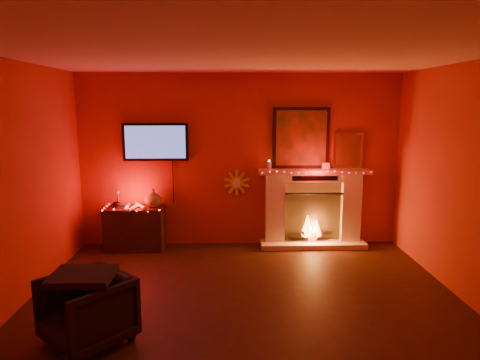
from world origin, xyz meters
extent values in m
plane|color=black|center=(0.00, 0.00, 0.00)|extent=(5.00, 5.00, 0.00)
plane|color=beige|center=(0.00, 0.00, 2.70)|extent=(5.00, 5.00, 0.00)
plane|color=#A32B1A|center=(0.00, 2.50, 1.35)|extent=(5.00, 0.00, 5.00)
plane|color=#A32B1A|center=(0.00, -2.50, 1.35)|extent=(5.00, 0.00, 5.00)
cube|color=beige|center=(1.15, 2.30, 0.04)|extent=(1.65, 0.40, 0.08)
cube|color=beige|center=(0.55, 2.39, 0.55)|extent=(0.30, 0.22, 0.95)
cube|color=beige|center=(1.75, 2.39, 0.55)|extent=(0.30, 0.22, 0.95)
cube|color=beige|center=(1.15, 2.39, 1.10)|extent=(1.50, 0.22, 0.14)
cube|color=beige|center=(1.15, 2.33, 1.20)|extent=(1.72, 0.34, 0.06)
cube|color=#876C4F|center=(1.15, 2.45, 0.55)|extent=(0.90, 0.10, 0.95)
cube|color=black|center=(1.15, 2.27, 0.47)|extent=(0.90, 0.02, 0.78)
cylinder|color=black|center=(1.05, 2.36, 0.14)|extent=(0.55, 0.09, 0.09)
cylinder|color=black|center=(1.23, 2.38, 0.20)|extent=(0.51, 0.18, 0.08)
cone|color=orange|center=(1.07, 2.36, 0.33)|extent=(0.20, 0.20, 0.34)
cone|color=orange|center=(1.22, 2.37, 0.29)|extent=(0.16, 0.16, 0.26)
sphere|color=#FF3F07|center=(1.15, 2.36, 0.16)|extent=(0.18, 0.18, 0.18)
cube|color=black|center=(0.95, 2.46, 1.71)|extent=(0.88, 0.05, 0.95)
cube|color=#C14E19|center=(0.95, 2.44, 1.71)|extent=(0.78, 0.01, 0.85)
cube|color=gold|center=(1.70, 2.47, 1.51)|extent=(0.46, 0.04, 0.56)
cube|color=#A76926|center=(1.70, 2.45, 1.51)|extent=(0.38, 0.01, 0.48)
cylinder|color=beige|center=(0.45, 2.38, 1.29)|extent=(0.07, 0.07, 0.12)
cube|color=silver|center=(1.33, 2.36, 1.28)|extent=(0.12, 0.01, 0.10)
cube|color=black|center=(-1.30, 2.46, 1.65)|extent=(1.00, 0.06, 0.58)
cube|color=#4355AD|center=(-1.30, 2.42, 1.65)|extent=(0.92, 0.01, 0.50)
cylinder|color=black|center=(-1.05, 2.47, 1.03)|extent=(0.02, 0.02, 0.66)
cylinder|color=gold|center=(-0.05, 2.48, 1.00)|extent=(0.20, 0.03, 0.20)
cylinder|color=silver|center=(-0.05, 2.46, 1.00)|extent=(0.13, 0.01, 0.13)
cube|color=black|center=(-1.63, 2.26, 0.33)|extent=(0.88, 0.44, 0.67)
imported|color=brown|center=(-1.34, 2.27, 0.81)|extent=(0.27, 0.27, 0.28)
imported|color=black|center=(-1.88, 2.19, 0.72)|extent=(0.12, 0.12, 0.09)
cylinder|color=silver|center=(-1.72, 2.15, 0.69)|extent=(0.08, 0.38, 0.05)
cylinder|color=silver|center=(-1.61, 2.12, 0.69)|extent=(0.11, 0.38, 0.05)
cylinder|color=silver|center=(-1.53, 2.24, 0.69)|extent=(0.23, 0.35, 0.05)
cube|color=#571F19|center=(-1.81, 2.21, 0.68)|extent=(0.20, 0.14, 0.03)
cube|color=#222E4F|center=(-1.80, 2.22, 0.71)|extent=(0.17, 0.12, 0.02)
imported|color=black|center=(-1.51, -0.40, 0.33)|extent=(1.01, 1.01, 0.66)
camera|label=1|loc=(-0.19, -4.15, 2.23)|focal=32.00mm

